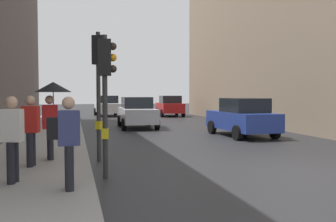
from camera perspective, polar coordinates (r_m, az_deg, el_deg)
name	(u,v)px	position (r m, az deg, el deg)	size (l,w,h in m)	color
ground_plane	(299,171)	(10.24, 19.20, -8.65)	(120.00, 120.00, 0.00)	#28282B
sidewalk_kerb	(44,145)	(14.54, -18.28, -4.96)	(2.95, 40.00, 0.16)	gray
traffic_light_near_left	(106,80)	(8.86, -9.42, 4.70)	(0.44, 0.27, 3.34)	#2D2D2D
traffic_light_near_right	(99,72)	(11.17, -10.43, 5.79)	(0.44, 0.36, 3.77)	#2D2D2D
car_blue_van	(242,117)	(17.59, 11.21, -0.94)	(2.16, 4.27, 1.76)	navy
car_red_sedan	(170,106)	(32.32, 0.27, 0.78)	(2.22, 4.30, 1.76)	red
car_silver_hatchback	(137,112)	(21.59, -4.70, -0.22)	(2.13, 4.26, 1.76)	#BCBCC1
car_white_compact	(108,106)	(32.95, -9.15, 0.78)	(2.23, 4.31, 1.76)	silver
pedestrian_with_umbrella	(52,99)	(10.80, -17.17, 1.80)	(1.00, 1.00, 2.14)	black
pedestrian_with_grey_backpack	(66,137)	(7.33, -15.18, -3.88)	(0.62, 0.36, 1.77)	black
pedestrian_with_black_backpack	(10,134)	(8.28, -22.85, -3.25)	(0.65, 0.41, 1.77)	black
pedestrian_in_red_jacket	(31,128)	(9.97, -20.12, -2.40)	(0.45, 0.36, 1.77)	black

